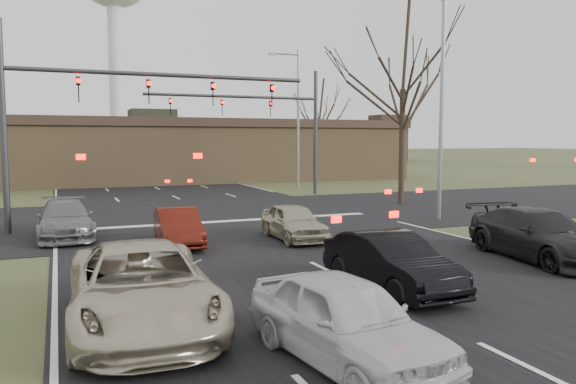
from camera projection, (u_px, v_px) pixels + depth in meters
name	position (u px, v px, depth m)	size (l,w,h in m)	color
ground	(388.00, 301.00, 12.44)	(360.00, 360.00, 0.00)	#3A4424
road_main	(117.00, 169.00, 67.68)	(14.00, 300.00, 0.02)	black
road_cross	(214.00, 216.00, 26.25)	(200.00, 14.00, 0.02)	black
building	(167.00, 150.00, 47.94)	(42.40, 10.40, 5.30)	olive
mast_arm_near	(95.00, 101.00, 21.96)	(12.12, 0.24, 8.00)	#383A3D
mast_arm_far	(275.00, 117.00, 35.50)	(11.12, 0.24, 8.00)	#383A3D
streetlight_right_near	(439.00, 93.00, 24.47)	(2.34, 0.25, 10.00)	gray
streetlight_right_far	(296.00, 112.00, 40.32)	(2.34, 0.25, 10.00)	gray
tree_right_near	(404.00, 41.00, 30.52)	(6.90, 6.90, 11.50)	black
tree_right_far	(319.00, 101.00, 49.71)	(5.40, 5.40, 9.00)	black
car_silver_suv	(142.00, 287.00, 10.63)	(2.60, 5.64, 1.57)	#BBB097
car_white_sedan	(346.00, 319.00, 8.92)	(1.68, 4.17, 1.42)	silver
car_black_hatch	(391.00, 262.00, 13.21)	(1.45, 4.16, 1.37)	black
car_charcoal_sedan	(539.00, 235.00, 16.67)	(2.10, 5.16, 1.50)	black
car_grey_ahead	(65.00, 219.00, 20.37)	(1.90, 4.68, 1.36)	slate
car_red_ahead	(178.00, 227.00, 18.92)	(1.33, 3.82, 1.26)	#4E130B
car_silver_ahead	(294.00, 222.00, 20.00)	(1.52, 3.79, 1.29)	#ADA78C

